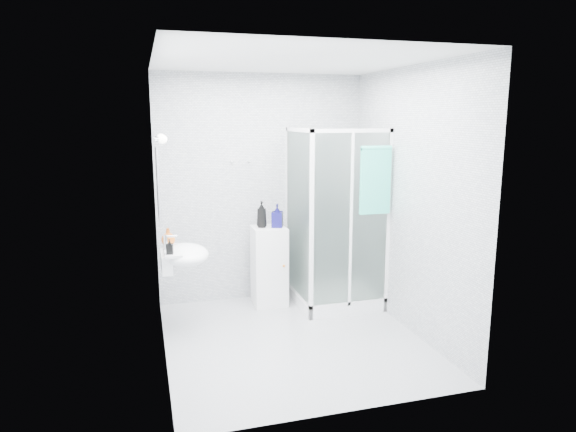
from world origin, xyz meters
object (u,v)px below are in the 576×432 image
object	(u,v)px
shampoo_bottle_a	(262,214)
soap_dispenser_orange	(168,237)
wall_basin	(182,255)
storage_cabinet	(269,266)
shampoo_bottle_b	(277,216)
hand_towel	(375,179)
shower_enclosure	(331,268)
soap_dispenser_black	(170,247)

from	to	relation	value
shampoo_bottle_a	soap_dispenser_orange	distance (m)	1.12
wall_basin	storage_cabinet	size ratio (longest dim) A/B	0.62
shampoo_bottle_a	shampoo_bottle_b	distance (m)	0.17
soap_dispenser_orange	hand_towel	bearing A→B (deg)	-7.05
shower_enclosure	wall_basin	distance (m)	1.72
shower_enclosure	wall_basin	bearing A→B (deg)	-169.19
wall_basin	shampoo_bottle_b	distance (m)	1.24
wall_basin	soap_dispenser_orange	size ratio (longest dim) A/B	3.20
shampoo_bottle_b	soap_dispenser_black	world-z (taller)	shampoo_bottle_b
hand_towel	soap_dispenser_orange	xyz separation A→B (m)	(-2.10, 0.26, -0.54)
shampoo_bottle_a	soap_dispenser_black	xyz separation A→B (m)	(-1.05, -0.73, -0.12)
shampoo_bottle_a	soap_dispenser_orange	world-z (taller)	shampoo_bottle_a
hand_towel	shampoo_bottle_b	world-z (taller)	hand_towel
soap_dispenser_black	shampoo_bottle_a	bearing A→B (deg)	35.03
storage_cabinet	soap_dispenser_orange	size ratio (longest dim) A/B	5.15
wall_basin	soap_dispenser_black	size ratio (longest dim) A/B	4.04
wall_basin	storage_cabinet	bearing A→B (deg)	29.36
wall_basin	soap_dispenser_black	world-z (taller)	wall_basin
shower_enclosure	wall_basin	xyz separation A→B (m)	(-1.66, -0.32, 0.35)
wall_basin	shampoo_bottle_a	distance (m)	1.12
shower_enclosure	shampoo_bottle_b	xyz separation A→B (m)	(-0.56, 0.22, 0.58)
shower_enclosure	soap_dispenser_black	distance (m)	1.90
shampoo_bottle_a	shampoo_bottle_b	world-z (taller)	shampoo_bottle_a
storage_cabinet	wall_basin	bearing A→B (deg)	-149.28
hand_towel	soap_dispenser_orange	world-z (taller)	hand_towel
hand_towel	soap_dispenser_orange	size ratio (longest dim) A/B	4.04
wall_basin	storage_cabinet	xyz separation A→B (m)	(1.00, 0.56, -0.35)
hand_towel	wall_basin	bearing A→B (deg)	177.54
soap_dispenser_black	storage_cabinet	bearing A→B (deg)	32.71
wall_basin	shampoo_bottle_a	size ratio (longest dim) A/B	1.89
storage_cabinet	shampoo_bottle_a	size ratio (longest dim) A/B	3.04
soap_dispenser_orange	shampoo_bottle_a	bearing A→B (deg)	20.98
wall_basin	hand_towel	size ratio (longest dim) A/B	0.79
storage_cabinet	hand_towel	distance (m)	1.57
hand_towel	shampoo_bottle_b	distance (m)	1.18
shower_enclosure	soap_dispenser_orange	distance (m)	1.85
wall_basin	shower_enclosure	bearing A→B (deg)	10.81
shower_enclosure	soap_dispenser_black	size ratio (longest dim) A/B	14.43
wall_basin	soap_dispenser_orange	xyz separation A→B (m)	(-0.12, 0.17, 0.15)
storage_cabinet	shampoo_bottle_b	xyz separation A→B (m)	(0.09, -0.03, 0.58)
hand_towel	shampoo_bottle_b	size ratio (longest dim) A/B	2.71
hand_towel	shampoo_bottle_a	distance (m)	1.32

